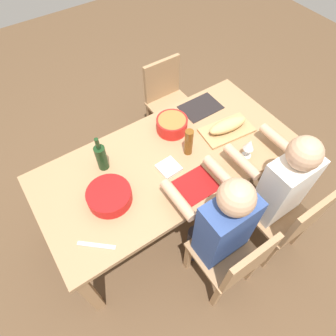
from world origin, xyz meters
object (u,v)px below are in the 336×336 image
(diner_far_center, at_px, (220,224))
(chair_far_left, at_px, (288,219))
(bread_loaf, at_px, (228,125))
(dining_table, at_px, (168,166))
(wine_bottle, at_px, (101,157))
(beer_bottle, at_px, (189,142))
(chair_far_center, at_px, (233,259))
(wine_glass, at_px, (249,145))
(serving_bowl_greens, at_px, (109,196))
(diner_far_left, at_px, (278,185))
(cutting_board, at_px, (227,130))
(serving_bowl_fruit, at_px, (172,124))
(napkin_stack, at_px, (169,168))
(chair_near_left, at_px, (168,99))

(diner_far_center, bearing_deg, chair_far_left, 160.59)
(diner_far_center, height_order, bread_loaf, diner_far_center)
(dining_table, xyz_separation_m, wine_bottle, (0.41, -0.20, 0.19))
(beer_bottle, bearing_deg, chair_far_left, 116.20)
(chair_far_center, bearing_deg, dining_table, -90.00)
(wine_glass, bearing_deg, serving_bowl_greens, -12.88)
(dining_table, distance_m, diner_far_center, 0.59)
(diner_far_left, relative_size, bread_loaf, 3.75)
(dining_table, distance_m, chair_far_left, 0.95)
(diner_far_left, relative_size, cutting_board, 3.00)
(serving_bowl_fruit, distance_m, bread_loaf, 0.42)
(napkin_stack, bearing_deg, cutting_board, -175.51)
(chair_near_left, distance_m, wine_glass, 1.13)
(diner_far_left, xyz_separation_m, wine_glass, (0.04, -0.30, 0.16))
(wine_glass, bearing_deg, napkin_stack, -22.40)
(serving_bowl_greens, relative_size, beer_bottle, 1.31)
(chair_far_left, relative_size, serving_bowl_greens, 2.95)
(diner_far_center, xyz_separation_m, wine_bottle, (0.41, -0.79, 0.15))
(diner_far_left, height_order, chair_near_left, diner_far_left)
(wine_bottle, bearing_deg, napkin_stack, 143.60)
(serving_bowl_fruit, bearing_deg, cutting_board, 144.02)
(chair_far_center, height_order, wine_bottle, wine_bottle)
(dining_table, relative_size, bread_loaf, 5.92)
(wine_bottle, bearing_deg, chair_near_left, -148.25)
(chair_far_center, bearing_deg, napkin_stack, -86.43)
(diner_far_center, bearing_deg, beer_bottle, -105.46)
(serving_bowl_greens, xyz_separation_m, cutting_board, (-1.02, -0.04, -0.04))
(diner_far_center, relative_size, wine_bottle, 4.14)
(chair_far_left, xyz_separation_m, wine_bottle, (0.93, -0.97, 0.37))
(cutting_board, bearing_deg, bread_loaf, 0.00)
(chair_far_center, relative_size, chair_near_left, 1.00)
(diner_far_left, xyz_separation_m, chair_near_left, (0.00, -1.36, -0.21))
(diner_far_left, height_order, wine_glass, diner_far_left)
(chair_far_center, relative_size, beer_bottle, 3.86)
(cutting_board, height_order, wine_bottle, wine_bottle)
(cutting_board, distance_m, beer_bottle, 0.38)
(diner_far_center, bearing_deg, wine_glass, -148.27)
(wine_glass, bearing_deg, beer_bottle, -38.54)
(wine_glass, bearing_deg, chair_far_left, 94.48)
(cutting_board, height_order, beer_bottle, beer_bottle)
(diner_far_left, bearing_deg, beer_bottle, -56.85)
(diner_far_left, bearing_deg, serving_bowl_fruit, -67.39)
(chair_far_left, relative_size, diner_far_left, 0.71)
(diner_far_center, xyz_separation_m, bread_loaf, (-0.53, -0.56, 0.11))
(wine_bottle, bearing_deg, diner_far_left, 139.82)
(chair_near_left, bearing_deg, dining_table, 56.01)
(chair_far_left, bearing_deg, chair_far_center, 0.00)
(diner_far_center, xyz_separation_m, serving_bowl_greens, (0.50, -0.52, 0.09))
(chair_far_left, relative_size, napkin_stack, 6.07)
(chair_near_left, distance_m, wine_bottle, 1.15)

